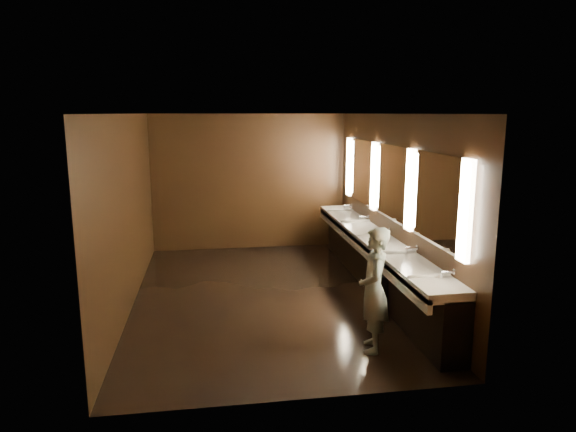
# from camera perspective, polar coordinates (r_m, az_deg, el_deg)

# --- Properties ---
(floor) EXTENTS (6.00, 6.00, 0.00)m
(floor) POSITION_cam_1_polar(r_m,az_deg,el_deg) (8.13, -2.50, -8.86)
(floor) COLOR black
(floor) RESTS_ON ground
(ceiling) EXTENTS (4.00, 6.00, 0.02)m
(ceiling) POSITION_cam_1_polar(r_m,az_deg,el_deg) (7.63, -2.68, 11.28)
(ceiling) COLOR #2D2D2B
(ceiling) RESTS_ON wall_back
(wall_back) EXTENTS (4.00, 0.02, 2.80)m
(wall_back) POSITION_cam_1_polar(r_m,az_deg,el_deg) (10.71, -4.32, 3.77)
(wall_back) COLOR black
(wall_back) RESTS_ON floor
(wall_front) EXTENTS (4.00, 0.02, 2.80)m
(wall_front) POSITION_cam_1_polar(r_m,az_deg,el_deg) (4.87, 1.23, -5.48)
(wall_front) COLOR black
(wall_front) RESTS_ON floor
(wall_left) EXTENTS (0.02, 6.00, 2.80)m
(wall_left) POSITION_cam_1_polar(r_m,az_deg,el_deg) (7.81, -17.34, 0.44)
(wall_left) COLOR black
(wall_left) RESTS_ON floor
(wall_right) EXTENTS (0.02, 6.00, 2.80)m
(wall_right) POSITION_cam_1_polar(r_m,az_deg,el_deg) (8.21, 11.43, 1.25)
(wall_right) COLOR black
(wall_right) RESTS_ON floor
(sink_counter) EXTENTS (0.55, 5.40, 1.01)m
(sink_counter) POSITION_cam_1_polar(r_m,az_deg,el_deg) (8.35, 9.84, -4.90)
(sink_counter) COLOR black
(sink_counter) RESTS_ON floor
(mirror_band) EXTENTS (0.06, 5.03, 1.15)m
(mirror_band) POSITION_cam_1_polar(r_m,az_deg,el_deg) (8.15, 11.39, 3.67)
(mirror_band) COLOR #FFE9C1
(mirror_band) RESTS_ON wall_right
(person) EXTENTS (0.48, 0.62, 1.51)m
(person) POSITION_cam_1_polar(r_m,az_deg,el_deg) (6.22, 9.53, -8.10)
(person) COLOR #8DCCD2
(person) RESTS_ON floor
(trash_bin) EXTENTS (0.45, 0.45, 0.54)m
(trash_bin) POSITION_cam_1_polar(r_m,az_deg,el_deg) (7.61, 10.17, -8.29)
(trash_bin) COLOR black
(trash_bin) RESTS_ON floor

